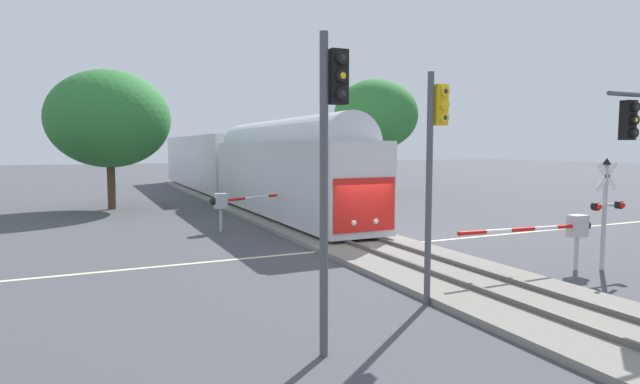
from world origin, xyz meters
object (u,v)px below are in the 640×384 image
commuter_train (234,163)px  traffic_signal_near_left (331,143)px  crossing_gate_near (565,229)px  crossing_gate_far (237,200)px  oak_far_right (376,115)px  oak_behind_train (109,119)px  crossing_signal_mast (606,202)px  traffic_signal_median (435,151)px

commuter_train → traffic_signal_near_left: 28.96m
crossing_gate_near → crossing_gate_far: crossing_gate_far is taller
oak_far_right → oak_behind_train: bearing=-176.4°
crossing_signal_mast → oak_behind_train: (-13.60, 24.14, 3.48)m
oak_behind_train → traffic_signal_median: bearing=-75.6°
crossing_gate_far → oak_far_right: size_ratio=0.69×
crossing_gate_far → traffic_signal_median: traffic_signal_median is taller
crossing_gate_near → traffic_signal_near_left: 10.37m
crossing_gate_near → crossing_gate_far: (-7.23, 12.31, 0.04)m
crossing_gate_far → traffic_signal_median: (1.35, -13.28, 2.45)m
traffic_signal_median → traffic_signal_near_left: bearing=-154.0°
oak_behind_train → crossing_signal_mast: bearing=-60.6°
crossing_gate_near → oak_far_right: (7.95, 25.04, 5.15)m
crossing_gate_near → traffic_signal_near_left: size_ratio=0.88×
crossing_signal_mast → traffic_signal_median: bearing=-175.2°
oak_behind_train → oak_far_right: 20.25m
crossing_signal_mast → oak_far_right: (6.60, 25.40, 4.32)m
oak_behind_train → crossing_gate_near: bearing=-62.8°
crossing_signal_mast → oak_behind_train: oak_behind_train is taller
crossing_signal_mast → oak_far_right: oak_far_right is taller
commuter_train → crossing_signal_mast: size_ratio=11.48×
traffic_signal_median → oak_behind_train: bearing=104.4°
oak_far_right → traffic_signal_near_left: bearing=-122.3°
traffic_signal_near_left → oak_behind_train: bearing=95.6°
crossing_gate_far → traffic_signal_median: bearing=-84.2°
oak_far_right → crossing_signal_mast: bearing=-104.6°
crossing_signal_mast → oak_far_right: size_ratio=0.39×
crossing_gate_far → crossing_gate_near: bearing=-59.6°
traffic_signal_median → oak_far_right: (13.83, 26.01, 2.66)m
crossing_gate_far → crossing_signal_mast: bearing=-55.9°
crossing_gate_near → crossing_gate_far: 14.27m
crossing_gate_near → oak_far_right: oak_far_right is taller
crossing_gate_near → crossing_signal_mast: 1.62m
commuter_train → crossing_gate_far: 13.73m
crossing_signal_mast → traffic_signal_median: size_ratio=0.62×
traffic_signal_near_left → traffic_signal_median: (3.75, 1.83, -0.16)m
commuter_train → oak_behind_train: size_ratio=4.76×
crossing_signal_mast → traffic_signal_median: 7.44m
oak_behind_train → traffic_signal_near_left: bearing=-84.4°
crossing_gate_far → oak_behind_train: oak_behind_train is taller
commuter_train → traffic_signal_median: size_ratio=7.17×
crossing_signal_mast → traffic_signal_near_left: 11.39m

